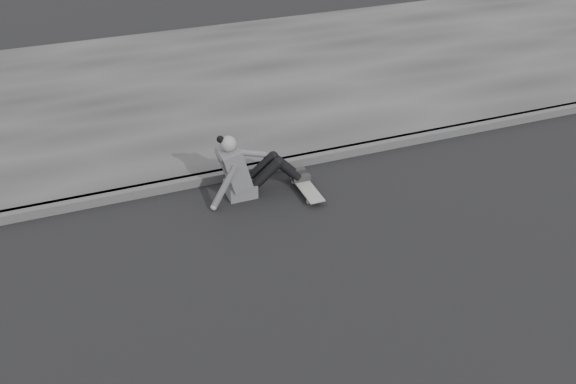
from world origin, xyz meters
name	(u,v)px	position (x,y,z in m)	size (l,w,h in m)	color
ground	(388,277)	(0.00, 0.00, 0.00)	(80.00, 80.00, 0.00)	black
curb	(298,161)	(0.00, 2.58, 0.06)	(24.00, 0.16, 0.12)	#454545
sidewalk	(233,82)	(0.00, 5.60, 0.06)	(24.00, 6.00, 0.12)	#383838
skateboard	(306,188)	(-0.17, 1.88, 0.07)	(0.20, 0.78, 0.09)	#999994
seated_woman	(245,169)	(-0.90, 2.12, 0.36)	(1.38, 0.46, 0.88)	#525255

